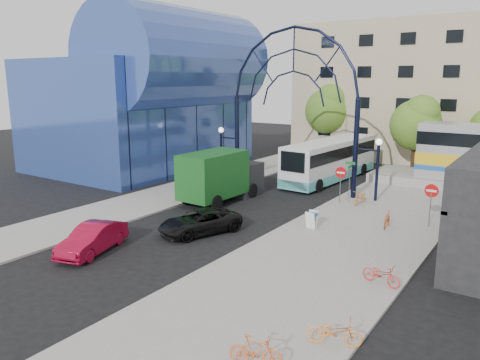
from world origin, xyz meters
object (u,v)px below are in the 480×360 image
Objects in this scene: do_not_enter_sign at (431,195)px; sandwich_board at (312,218)px; bike_far_b at (256,351)px; gateway_arch at (293,76)px; street_name_sign at (350,173)px; green_truck at (222,176)px; city_bus at (331,159)px; tree_north_a at (417,122)px; red_sedan at (93,239)px; bike_near_b at (387,219)px; stop_sign at (341,176)px; bike_far_a at (381,274)px; bike_far_c at (335,332)px; bike_near_a at (360,197)px; black_suv at (200,222)px; tree_north_b at (330,108)px.

do_not_enter_sign is 6.85m from sandwich_board.
sandwich_board is 13.41m from bike_far_b.
gateway_arch is 5.50× the size of do_not_enter_sign.
green_truck is at bearing -151.33° from street_name_sign.
tree_north_a is at bearing 57.35° from city_bus.
red_sedan reaches higher than bike_near_b.
stop_sign is 6.20m from sandwich_board.
gateway_arch is 1.95× the size of tree_north_a.
bike_far_c reaches higher than bike_far_a.
street_name_sign is 1.67× the size of bike_far_a.
do_not_enter_sign is 5.73m from bike_near_a.
green_truck is 4.09× the size of bike_far_c.
bike_far_a is at bearing -79.58° from bike_near_b.
tree_north_a is 14.01m from bike_near_a.
gateway_arch reaches higher than black_suv.
gateway_arch reaches higher than green_truck.
tree_north_a reaches higher than stop_sign.
bike_near_b is (11.52, 0.11, -1.18)m from green_truck.
city_bus is 17.03m from black_suv.
tree_north_b is at bearing 38.44° from bike_far_a.
tree_north_b is 4.48× the size of bike_near_a.
sandwich_board is 0.14× the size of green_truck.
green_truck reaches higher than bike_far_c.
gateway_arch is 1.70× the size of tree_north_b.
gateway_arch is at bearing 168.67° from bike_near_a.
sandwich_board is at bearing -143.32° from do_not_enter_sign.
bike_near_a is at bearing 34.83° from bike_far_a.
stop_sign is at bearing 162.12° from do_not_enter_sign.
green_truck is at bearing 175.58° from bike_near_b.
black_suv is (-10.28, -7.95, -1.33)m from do_not_enter_sign.
stop_sign is 6.51m from do_not_enter_sign.
do_not_enter_sign is at bearing -24.33° from bike_near_a.
street_name_sign is at bearing 155.84° from do_not_enter_sign.
street_name_sign is 1.72× the size of bike_far_b.
black_suv is at bearing -112.30° from stop_sign.
black_suv is at bearing -102.75° from tree_north_a.
stop_sign is 10.84m from black_suv.
bike_far_b reaches higher than bike_far_c.
red_sedan is at bearing 65.31° from bike_far_c.
street_name_sign reaches higher than red_sedan.
do_not_enter_sign reaches higher than bike_near_b.
bike_far_c is at bearing -21.40° from red_sedan.
do_not_enter_sign is 1.48× the size of bike_far_a.
tree_north_b is (-14.88, 19.93, 3.29)m from do_not_enter_sign.
gateway_arch reaches higher than bike_far_c.
tree_north_b is 1.88× the size of red_sedan.
black_suv is 11.74m from bike_near_a.
street_name_sign is 0.60× the size of black_suv.
green_truck is at bearing 27.79° from bike_far_c.
stop_sign is at bearing 135.82° from bike_near_b.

